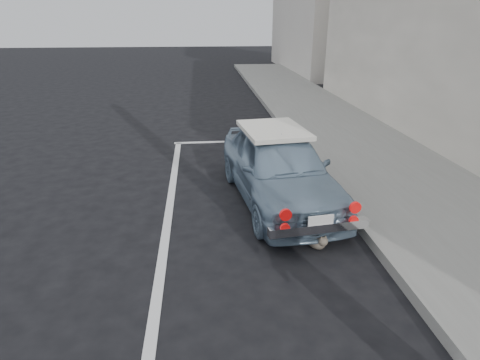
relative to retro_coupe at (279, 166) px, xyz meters
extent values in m
plane|color=black|center=(-0.87, -3.10, -0.59)|extent=(80.00, 80.00, 0.00)
cube|color=slate|center=(2.33, -1.10, -0.52)|extent=(2.80, 40.00, 0.15)
cube|color=black|center=(3.79, 0.90, 0.81)|extent=(0.10, 16.00, 2.40)
cube|color=silver|center=(-0.37, 3.40, -0.59)|extent=(3.00, 0.12, 0.01)
cube|color=silver|center=(-1.77, -0.10, -0.59)|extent=(0.12, 7.00, 0.01)
imported|color=#7993AB|center=(0.00, 0.00, -0.01)|extent=(1.78, 3.57, 1.17)
cube|color=silver|center=(-0.04, 0.34, 0.51)|extent=(1.11, 1.41, 0.07)
cube|color=silver|center=(0.20, -1.65, -0.21)|extent=(1.32, 0.27, 0.12)
cube|color=white|center=(0.20, -1.70, -0.11)|extent=(0.33, 0.06, 0.17)
cylinder|color=red|center=(-0.25, -1.74, 0.03)|extent=(0.15, 0.06, 0.15)
cylinder|color=red|center=(0.65, -1.63, 0.03)|extent=(0.15, 0.06, 0.15)
cylinder|color=red|center=(-0.25, -1.74, -0.15)|extent=(0.12, 0.05, 0.12)
cylinder|color=red|center=(0.65, -1.63, -0.15)|extent=(0.12, 0.05, 0.12)
ellipsoid|color=#685B4F|center=(0.22, -1.51, -0.49)|extent=(0.31, 0.37, 0.19)
sphere|color=#685B4F|center=(0.27, -1.64, -0.42)|extent=(0.12, 0.12, 0.12)
cone|color=#685B4F|center=(0.24, -1.65, -0.36)|extent=(0.04, 0.04, 0.05)
cone|color=#685B4F|center=(0.31, -1.63, -0.36)|extent=(0.04, 0.04, 0.05)
cylinder|color=#685B4F|center=(0.20, -1.34, -0.55)|extent=(0.17, 0.17, 0.03)
camera|label=1|loc=(-1.23, -5.95, 2.23)|focal=30.00mm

